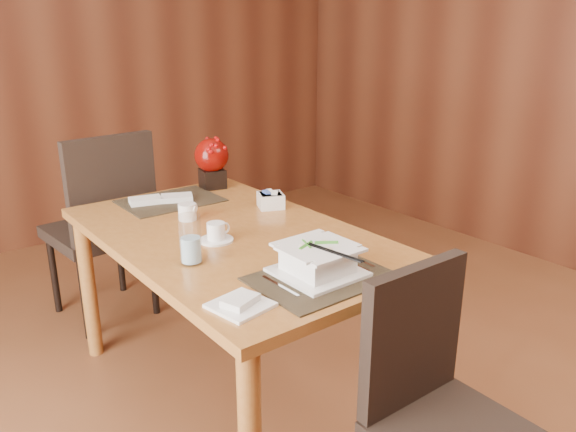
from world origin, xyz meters
TOP-DOWN VIEW (x-y plane):
  - back_wall at (0.00, 3.00)m, footprint 5.00×0.02m
  - dining_table at (0.00, 0.60)m, footprint 0.90×1.50m
  - placemat_near at (0.00, 0.05)m, footprint 0.45×0.33m
  - placemat_far at (0.00, 1.15)m, footprint 0.45×0.33m
  - soup_setting at (0.01, 0.08)m, footprint 0.26×0.26m
  - coffee_cup at (-0.10, 0.56)m, footprint 0.13×0.13m
  - water_glass at (-0.28, 0.43)m, footprint 0.09×0.09m
  - creamer_jug at (-0.06, 0.86)m, footprint 0.13×0.13m
  - sugar_caddy at (0.32, 0.78)m, footprint 0.15×0.15m
  - berry_decor at (0.29, 1.24)m, footprint 0.18×0.18m
  - napkins_far at (-0.04, 1.15)m, footprint 0.31×0.20m
  - bread_plate at (-0.32, 0.05)m, footprint 0.19×0.19m
  - near_chair at (0.07, -0.39)m, footprint 0.42×0.43m
  - far_chair at (-0.18, 1.58)m, footprint 0.52×0.53m

SIDE VIEW (x-z plane):
  - near_chair at x=0.07m, z-range 0.06..0.95m
  - far_chair at x=-0.18m, z-range 0.07..1.11m
  - dining_table at x=0.00m, z-range 0.28..1.03m
  - placemat_near at x=0.00m, z-range 0.75..0.76m
  - placemat_far at x=0.00m, z-range 0.75..0.76m
  - bread_plate at x=-0.32m, z-range 0.75..0.76m
  - napkins_far at x=-0.04m, z-range 0.76..0.78m
  - coffee_cup at x=-0.10m, z-range 0.74..0.82m
  - sugar_caddy at x=0.32m, z-range 0.75..0.82m
  - creamer_jug at x=-0.06m, z-range 0.75..0.82m
  - soup_setting at x=0.01m, z-range 0.75..0.86m
  - water_glass at x=-0.28m, z-range 0.75..0.93m
  - berry_decor at x=0.29m, z-range 0.77..1.03m
  - back_wall at x=0.00m, z-range 0.00..2.80m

